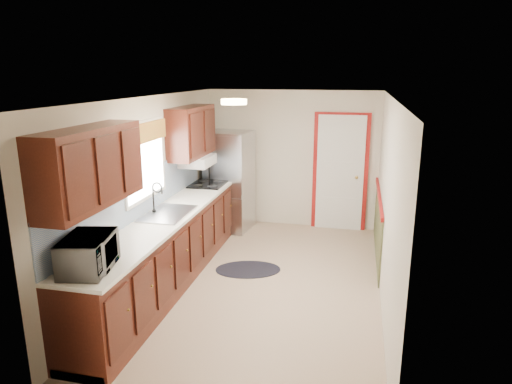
% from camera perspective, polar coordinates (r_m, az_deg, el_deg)
% --- Properties ---
extents(room_shell, '(3.20, 5.20, 2.52)m').
position_cam_1_polar(room_shell, '(5.68, 0.82, -0.46)').
color(room_shell, tan).
rests_on(room_shell, ground).
extents(kitchen_run, '(0.63, 4.00, 2.20)m').
position_cam_1_polar(kitchen_run, '(5.91, -11.64, -4.14)').
color(kitchen_run, '#3B140D').
rests_on(kitchen_run, ground).
extents(back_wall_trim, '(1.12, 2.30, 2.08)m').
position_cam_1_polar(back_wall_trim, '(7.79, 11.39, 1.08)').
color(back_wall_trim, maroon).
rests_on(back_wall_trim, ground).
extents(ceiling_fixture, '(0.30, 0.30, 0.06)m').
position_cam_1_polar(ceiling_fixture, '(5.37, -2.78, 11.20)').
color(ceiling_fixture, '#FFD88C').
rests_on(ceiling_fixture, room_shell).
extents(microwave, '(0.44, 0.64, 0.40)m').
position_cam_1_polar(microwave, '(4.42, -20.28, -6.80)').
color(microwave, white).
rests_on(microwave, kitchen_run).
extents(refrigerator, '(0.80, 0.77, 1.72)m').
position_cam_1_polar(refrigerator, '(7.93, -3.33, 1.40)').
color(refrigerator, '#B7B7BC').
rests_on(refrigerator, ground).
extents(rug, '(1.03, 0.80, 0.01)m').
position_cam_1_polar(rug, '(6.50, -1.00, -9.65)').
color(rug, black).
rests_on(rug, ground).
extents(cooktop, '(0.52, 0.63, 0.02)m').
position_cam_1_polar(cooktop, '(7.36, -6.01, 1.00)').
color(cooktop, black).
rests_on(cooktop, kitchen_run).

